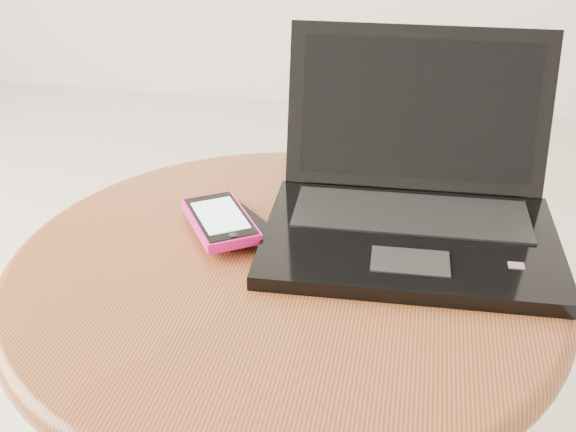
# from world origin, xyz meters

# --- Properties ---
(table) EXTENTS (0.63, 0.63, 0.50)m
(table) POSITION_xyz_m (0.04, 0.11, 0.39)
(table) COLOR #5F2510
(table) RESTS_ON ground
(laptop) EXTENTS (0.34, 0.30, 0.21)m
(laptop) POSITION_xyz_m (0.17, 0.21, 0.54)
(laptop) COLOR black
(laptop) RESTS_ON table
(phone_black) EXTENTS (0.13, 0.13, 0.01)m
(phone_black) POSITION_xyz_m (-0.05, 0.19, 0.50)
(phone_black) COLOR black
(phone_black) RESTS_ON table
(phone_pink) EXTENTS (0.12, 0.13, 0.01)m
(phone_pink) POSITION_xyz_m (-0.05, 0.16, 0.51)
(phone_pink) COLOR #EE1483
(phone_pink) RESTS_ON phone_black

